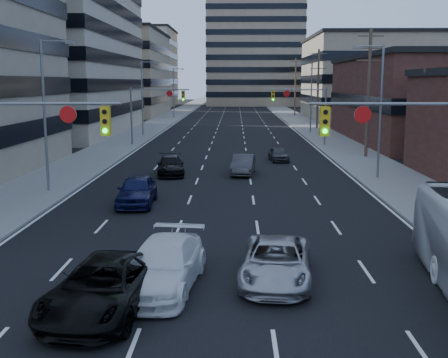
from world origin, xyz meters
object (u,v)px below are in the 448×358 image
at_px(silver_suv, 276,262).
at_px(sedan_blue, 137,191).
at_px(black_pickup, 104,287).
at_px(white_van, 163,265).

bearing_deg(silver_suv, sedan_blue, 126.18).
relative_size(black_pickup, white_van, 1.03).
bearing_deg(black_pickup, silver_suv, 34.44).
xyz_separation_m(black_pickup, silver_suv, (5.17, 2.64, -0.08)).
bearing_deg(sedan_blue, white_van, -78.00).
xyz_separation_m(white_van, silver_suv, (3.70, 0.70, -0.09)).
relative_size(black_pickup, silver_suv, 1.11).
bearing_deg(black_pickup, sedan_blue, 103.57).
relative_size(white_van, silver_suv, 1.08).
xyz_separation_m(black_pickup, white_van, (1.47, 1.93, 0.01)).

